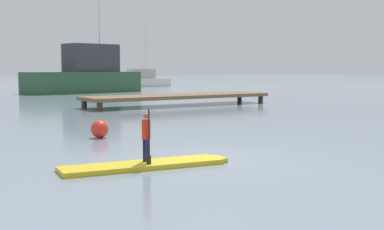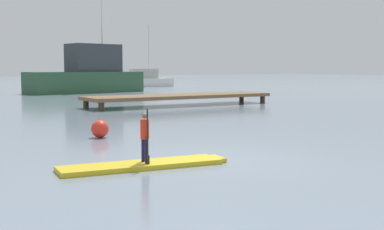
{
  "view_description": "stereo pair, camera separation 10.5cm",
  "coord_description": "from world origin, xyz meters",
  "views": [
    {
      "loc": [
        -6.71,
        -9.42,
        2.05
      ],
      "look_at": [
        1.36,
        2.78,
        0.7
      ],
      "focal_mm": 47.82,
      "sensor_mm": 36.0,
      "label": 1
    },
    {
      "loc": [
        -6.62,
        -9.48,
        2.05
      ],
      "look_at": [
        1.36,
        2.78,
        0.7
      ],
      "focal_mm": 47.82,
      "sensor_mm": 36.0,
      "label": 2
    }
  ],
  "objects": [
    {
      "name": "ground_plane",
      "position": [
        0.0,
        0.0,
        0.0
      ],
      "size": [
        240.0,
        240.0,
        0.0
      ],
      "primitive_type": "plane",
      "color": "gray"
    },
    {
      "name": "paddleboard_near",
      "position": [
        -1.75,
        -0.18,
        0.05
      ],
      "size": [
        3.64,
        1.24,
        0.1
      ],
      "color": "gold",
      "rests_on": "ground"
    },
    {
      "name": "paddler_child_solo",
      "position": [
        -1.74,
        -0.2,
        0.68
      ],
      "size": [
        0.2,
        0.37,
        1.12
      ],
      "color": "#19194C",
      "rests_on": "paddleboard_near"
    },
    {
      "name": "fishing_boat_green_midground",
      "position": [
        9.51,
        31.29,
        1.51
      ],
      "size": [
        10.22,
        4.47,
        10.43
      ],
      "color": "#2D5638",
      "rests_on": "ground"
    },
    {
      "name": "trawler_grey_distant",
      "position": [
        19.74,
        40.54,
        0.74
      ],
      "size": [
        6.98,
        2.33,
        6.74
      ],
      "color": "silver",
      "rests_on": "ground"
    },
    {
      "name": "floating_dock",
      "position": [
        8.08,
        14.28,
        0.5
      ],
      "size": [
        10.72,
        2.57,
        0.6
      ],
      "color": "brown",
      "rests_on": "ground"
    },
    {
      "name": "mooring_buoy_mid",
      "position": [
        -0.74,
        4.54,
        0.26
      ],
      "size": [
        0.52,
        0.52,
        0.52
      ],
      "primitive_type": "sphere",
      "color": "red",
      "rests_on": "ground"
    }
  ]
}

